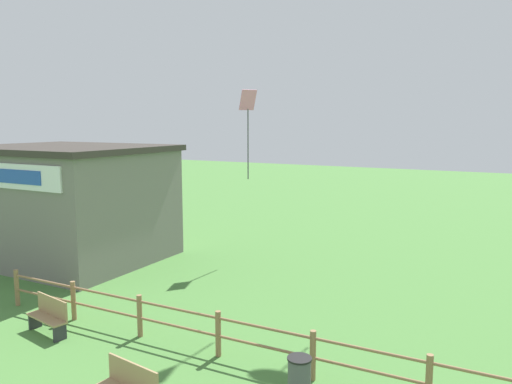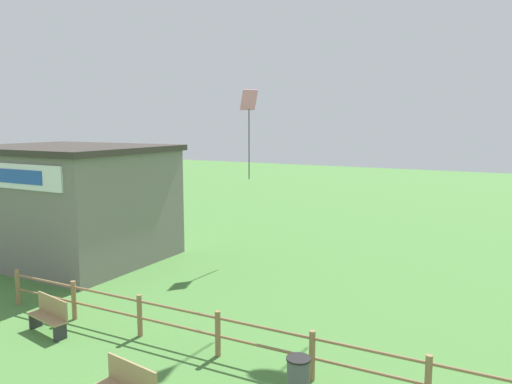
{
  "view_description": "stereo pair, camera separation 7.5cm",
  "coord_description": "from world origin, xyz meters",
  "px_view_note": "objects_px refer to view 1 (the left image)",
  "views": [
    {
      "loc": [
        6.18,
        -2.31,
        5.71
      ],
      "look_at": [
        0.0,
        9.53,
        3.83
      ],
      "focal_mm": 35.0,
      "sensor_mm": 36.0,
      "label": 1
    },
    {
      "loc": [
        6.25,
        -2.28,
        5.71
      ],
      "look_at": [
        0.0,
        9.53,
        3.83
      ],
      "focal_mm": 35.0,
      "sensor_mm": 36.0,
      "label": 2
    }
  ],
  "objects_px": {
    "trash_bin": "(299,379)",
    "park_bench_by_building": "(49,315)",
    "seaside_building": "(68,202)",
    "kite_pink_diamond": "(248,117)"
  },
  "relations": [
    {
      "from": "park_bench_by_building",
      "to": "kite_pink_diamond",
      "type": "relative_size",
      "value": 0.41
    },
    {
      "from": "trash_bin",
      "to": "kite_pink_diamond",
      "type": "relative_size",
      "value": 0.26
    },
    {
      "from": "seaside_building",
      "to": "trash_bin",
      "type": "xyz_separation_m",
      "value": [
        12.86,
        -5.68,
        -1.91
      ]
    },
    {
      "from": "seaside_building",
      "to": "trash_bin",
      "type": "bearing_deg",
      "value": -23.83
    },
    {
      "from": "park_bench_by_building",
      "to": "trash_bin",
      "type": "distance_m",
      "value": 7.31
    },
    {
      "from": "trash_bin",
      "to": "kite_pink_diamond",
      "type": "height_order",
      "value": "kite_pink_diamond"
    },
    {
      "from": "seaside_building",
      "to": "kite_pink_diamond",
      "type": "height_order",
      "value": "kite_pink_diamond"
    },
    {
      "from": "trash_bin",
      "to": "park_bench_by_building",
      "type": "bearing_deg",
      "value": -179.44
    },
    {
      "from": "seaside_building",
      "to": "park_bench_by_building",
      "type": "height_order",
      "value": "seaside_building"
    },
    {
      "from": "seaside_building",
      "to": "kite_pink_diamond",
      "type": "relative_size",
      "value": 2.1
    }
  ]
}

